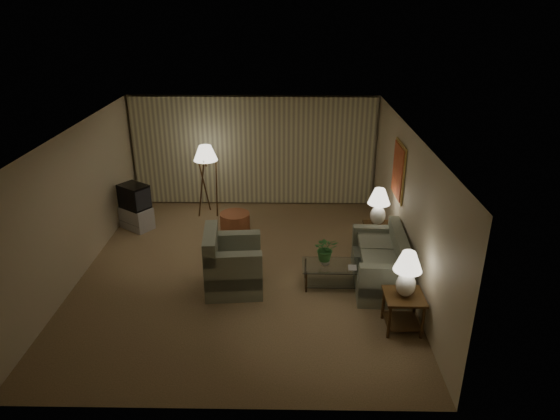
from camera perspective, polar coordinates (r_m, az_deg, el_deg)
The scene contains 16 objects.
ground at distance 9.64m, azimuth -4.23°, elevation -6.87°, with size 7.00×7.00×0.00m, color tan.
room_shell at distance 10.32m, azimuth -3.67°, elevation 5.82°, with size 6.04×7.02×2.72m.
sofa at distance 9.21m, azimuth 11.25°, elevation -6.11°, with size 1.81×1.04×0.77m.
armchair at distance 8.92m, azimuth -5.32°, elevation -6.34°, with size 1.22×1.17×0.87m.
side_table_near at distance 8.09m, azimuth 13.91°, elevation -10.52°, with size 0.61×0.61×0.60m.
side_table_far at distance 10.32m, azimuth 10.94°, elevation -2.61°, with size 0.53×0.45×0.60m.
table_lamp_near at distance 7.77m, azimuth 14.35°, elevation -6.68°, with size 0.43×0.43×0.75m.
table_lamp_far at distance 10.06m, azimuth 11.22°, elevation 0.73°, with size 0.44×0.44×0.77m.
coffee_table at distance 9.06m, azimuth 6.10°, elevation -7.04°, with size 1.12×0.61×0.41m.
tv_cabinet at distance 11.66m, azimuth -16.06°, elevation -0.85°, with size 0.83×0.77×0.50m, color #B4B4B7.
crt_tv at distance 11.47m, azimuth -16.34°, elevation 1.51°, with size 0.76×0.72×0.53m, color black.
floor_lamp at distance 11.81m, azimuth -8.35°, elevation 3.50°, with size 0.55×0.55×1.70m.
ottoman at distance 11.09m, azimuth -5.16°, elevation -1.43°, with size 0.65×0.65×0.44m, color #A76038.
vase at distance 8.94m, azimuth 5.20°, elevation -5.80°, with size 0.16×0.16×0.17m, color white.
flowers at distance 8.79m, azimuth 5.27°, elevation -4.01°, with size 0.41×0.36×0.46m, color #387D37.
book at distance 8.93m, azimuth 7.80°, elevation -6.54°, with size 0.15×0.20×0.02m, color olive.
Camera 1 is at (0.85, -8.31, 4.81)m, focal length 32.00 mm.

